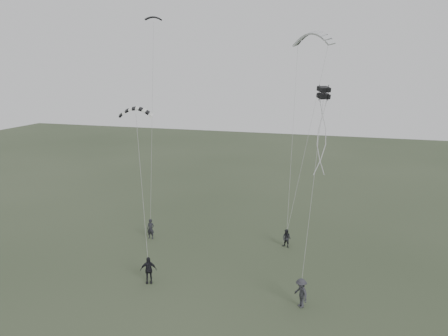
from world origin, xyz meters
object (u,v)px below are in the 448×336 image
(kite_dark_small, at_px, (153,17))
(kite_striped, at_px, (136,108))
(flyer_right, at_px, (287,238))
(kite_box, at_px, (324,93))
(kite_pale_large, at_px, (313,33))
(flyer_far, at_px, (301,293))
(flyer_center, at_px, (148,270))
(flyer_left, at_px, (151,229))

(kite_dark_small, height_order, kite_striped, kite_dark_small)
(kite_dark_small, distance_m, kite_striped, 10.72)
(flyer_right, xyz_separation_m, kite_dark_small, (-13.22, 3.52, 18.42))
(kite_dark_small, distance_m, kite_box, 19.08)
(kite_dark_small, relative_size, kite_pale_large, 0.36)
(kite_box, bearing_deg, flyer_right, 85.69)
(flyer_far, distance_m, kite_box, 12.93)
(flyer_center, height_order, kite_striped, kite_striped)
(kite_pale_large, bearing_deg, kite_dark_small, -130.28)
(flyer_left, height_order, flyer_center, flyer_center)
(flyer_far, bearing_deg, kite_pale_large, 145.73)
(flyer_far, bearing_deg, kite_dark_small, -168.84)
(flyer_far, xyz_separation_m, kite_pale_large, (-1.74, 18.10, 16.98))
(flyer_center, bearing_deg, kite_striped, 99.63)
(flyer_left, distance_m, kite_pale_large, 23.55)
(flyer_left, xyz_separation_m, kite_box, (14.57, -3.44, 12.32))
(kite_pale_large, bearing_deg, flyer_left, -111.51)
(flyer_far, height_order, kite_box, kite_box)
(flyer_center, height_order, kite_dark_small, kite_dark_small)
(flyer_left, height_order, flyer_far, flyer_far)
(kite_striped, xyz_separation_m, kite_box, (14.23, -1.04, 1.51))
(flyer_far, height_order, kite_dark_small, kite_dark_small)
(kite_dark_small, bearing_deg, flyer_right, -46.41)
(flyer_center, xyz_separation_m, kite_striped, (-3.12, 5.03, 10.73))
(flyer_far, distance_m, kite_dark_small, 27.06)
(kite_pale_large, height_order, kite_box, kite_pale_large)
(kite_pale_large, bearing_deg, kite_box, -53.02)
(flyer_center, relative_size, flyer_far, 1.01)
(flyer_far, xyz_separation_m, kite_dark_small, (-15.52, 12.61, 18.24))
(flyer_center, bearing_deg, flyer_left, 92.83)
(flyer_center, xyz_separation_m, kite_pale_large, (8.90, 17.98, 16.97))
(flyer_far, relative_size, kite_box, 2.63)
(flyer_far, bearing_deg, kite_striped, -150.28)
(flyer_center, height_order, kite_box, kite_box)
(flyer_far, bearing_deg, kite_box, 133.62)
(flyer_right, bearing_deg, flyer_left, -154.05)
(flyer_right, height_order, kite_dark_small, kite_dark_small)
(flyer_center, bearing_deg, kite_dark_small, 89.23)
(kite_dark_small, bearing_deg, flyer_center, -100.12)
(flyer_right, height_order, flyer_center, flyer_center)
(flyer_left, xyz_separation_m, kite_pale_large, (12.36, 10.55, 17.05))
(flyer_far, xyz_separation_m, kite_box, (0.48, 4.11, 12.25))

